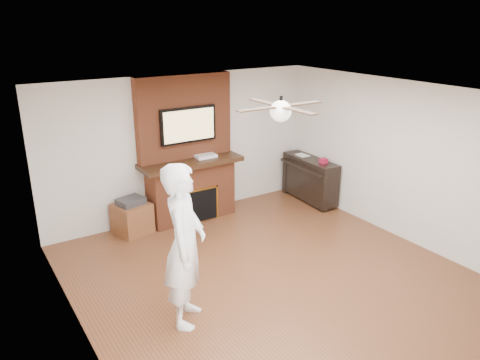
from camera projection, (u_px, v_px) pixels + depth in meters
room_shell at (278, 194)px, 5.95m from camera, size 5.36×5.86×2.86m
fireplace at (189, 163)px, 8.06m from camera, size 1.78×0.64×2.50m
tv at (188, 125)px, 7.80m from camera, size 1.00×0.08×0.60m
ceiling_fan at (281, 110)px, 5.60m from camera, size 1.21×1.21×0.31m
person at (185, 246)px, 5.23m from camera, size 0.80×0.85×1.94m
side_table at (132, 217)px, 7.68m from camera, size 0.64×0.64×0.60m
piano at (310, 178)px, 8.97m from camera, size 0.55×1.31×0.94m
cable_box at (206, 156)px, 8.09m from camera, size 0.37×0.21×0.05m
candle_orange at (187, 220)px, 8.10m from camera, size 0.07×0.07×0.12m
candle_cream at (198, 217)px, 8.25m from camera, size 0.08×0.08×0.10m
candle_blue at (202, 218)px, 8.24m from camera, size 0.07×0.07×0.07m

